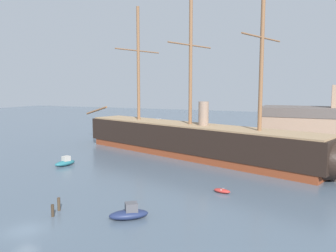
{
  "coord_description": "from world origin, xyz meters",
  "views": [
    {
      "loc": [
        29.73,
        -26.38,
        16.02
      ],
      "look_at": [
        2.93,
        32.33,
        8.62
      ],
      "focal_mm": 36.1,
      "sensor_mm": 36.0,
      "label": 1
    }
  ],
  "objects_px": {
    "dinghy_mid_right": "(222,191)",
    "dinghy_distant_centre": "(219,144)",
    "dinghy_far_right": "(318,160)",
    "mooring_piling_nearest": "(53,211)",
    "motorboat_alongside_stern": "(266,168)",
    "tall_ship": "(190,139)",
    "motorboat_mid_left": "(65,162)",
    "mooring_piling_left_pair": "(59,204)",
    "seagull_in_flight": "(158,119)",
    "motorboat_foreground_right": "(129,213)"
  },
  "relations": [
    {
      "from": "mooring_piling_nearest",
      "to": "seagull_in_flight",
      "type": "bearing_deg",
      "value": 71.94
    },
    {
      "from": "dinghy_distant_centre",
      "to": "mooring_piling_left_pair",
      "type": "xyz_separation_m",
      "value": [
        -4.83,
        -57.89,
        0.56
      ]
    },
    {
      "from": "dinghy_distant_centre",
      "to": "mooring_piling_left_pair",
      "type": "bearing_deg",
      "value": -94.77
    },
    {
      "from": "motorboat_foreground_right",
      "to": "seagull_in_flight",
      "type": "xyz_separation_m",
      "value": [
        -3.25,
        14.59,
        10.22
      ]
    },
    {
      "from": "mooring_piling_left_pair",
      "to": "motorboat_foreground_right",
      "type": "bearing_deg",
      "value": 8.03
    },
    {
      "from": "dinghy_distant_centre",
      "to": "mooring_piling_nearest",
      "type": "relative_size",
      "value": 1.78
    },
    {
      "from": "dinghy_mid_right",
      "to": "seagull_in_flight",
      "type": "xyz_separation_m",
      "value": [
        -10.82,
        -0.19,
        10.61
      ]
    },
    {
      "from": "motorboat_foreground_right",
      "to": "dinghy_far_right",
      "type": "height_order",
      "value": "motorboat_foreground_right"
    },
    {
      "from": "motorboat_foreground_right",
      "to": "seagull_in_flight",
      "type": "height_order",
      "value": "seagull_in_flight"
    },
    {
      "from": "dinghy_distant_centre",
      "to": "dinghy_mid_right",
      "type": "bearing_deg",
      "value": -73.26
    },
    {
      "from": "motorboat_alongside_stern",
      "to": "dinghy_distant_centre",
      "type": "bearing_deg",
      "value": 123.78
    },
    {
      "from": "dinghy_far_right",
      "to": "motorboat_mid_left",
      "type": "bearing_deg",
      "value": -150.39
    },
    {
      "from": "motorboat_mid_left",
      "to": "motorboat_alongside_stern",
      "type": "bearing_deg",
      "value": 18.35
    },
    {
      "from": "motorboat_foreground_right",
      "to": "dinghy_distant_centre",
      "type": "distance_m",
      "value": 56.72
    },
    {
      "from": "dinghy_far_right",
      "to": "mooring_piling_nearest",
      "type": "xyz_separation_m",
      "value": [
        -29.76,
        -49.13,
        0.54
      ]
    },
    {
      "from": "dinghy_far_right",
      "to": "mooring_piling_left_pair",
      "type": "relative_size",
      "value": 1.1
    },
    {
      "from": "motorboat_alongside_stern",
      "to": "seagull_in_flight",
      "type": "distance_m",
      "value": 24.92
    },
    {
      "from": "mooring_piling_left_pair",
      "to": "motorboat_alongside_stern",
      "type": "bearing_deg",
      "value": 56.97
    },
    {
      "from": "tall_ship",
      "to": "motorboat_alongside_stern",
      "type": "height_order",
      "value": "tall_ship"
    },
    {
      "from": "motorboat_alongside_stern",
      "to": "mooring_piling_nearest",
      "type": "distance_m",
      "value": 40.61
    },
    {
      "from": "motorboat_foreground_right",
      "to": "dinghy_far_right",
      "type": "relative_size",
      "value": 2.6
    },
    {
      "from": "mooring_piling_nearest",
      "to": "motorboat_alongside_stern",
      "type": "bearing_deg",
      "value": 59.3
    },
    {
      "from": "dinghy_mid_right",
      "to": "seagull_in_flight",
      "type": "height_order",
      "value": "seagull_in_flight"
    },
    {
      "from": "tall_ship",
      "to": "motorboat_mid_left",
      "type": "xyz_separation_m",
      "value": [
        -19.95,
        -19.59,
        -3.31
      ]
    },
    {
      "from": "tall_ship",
      "to": "motorboat_foreground_right",
      "type": "xyz_separation_m",
      "value": [
        6.73,
        -38.52,
        -3.28
      ]
    },
    {
      "from": "tall_ship",
      "to": "dinghy_far_right",
      "type": "relative_size",
      "value": 38.52
    },
    {
      "from": "dinghy_far_right",
      "to": "motorboat_alongside_stern",
      "type": "bearing_deg",
      "value": -122.44
    },
    {
      "from": "dinghy_distant_centre",
      "to": "mooring_piling_nearest",
      "type": "xyz_separation_m",
      "value": [
        -4.1,
        -59.79,
        0.46
      ]
    },
    {
      "from": "dinghy_mid_right",
      "to": "dinghy_far_right",
      "type": "distance_m",
      "value": 33.72
    },
    {
      "from": "motorboat_mid_left",
      "to": "motorboat_alongside_stern",
      "type": "relative_size",
      "value": 1.28
    },
    {
      "from": "motorboat_mid_left",
      "to": "dinghy_mid_right",
      "type": "relative_size",
      "value": 1.78
    },
    {
      "from": "dinghy_far_right",
      "to": "dinghy_distant_centre",
      "type": "distance_m",
      "value": 27.79
    },
    {
      "from": "mooring_piling_left_pair",
      "to": "seagull_in_flight",
      "type": "bearing_deg",
      "value": 67.66
    },
    {
      "from": "dinghy_mid_right",
      "to": "dinghy_distant_centre",
      "type": "xyz_separation_m",
      "value": [
        -12.55,
        41.72,
        -0.01
      ]
    },
    {
      "from": "dinghy_mid_right",
      "to": "dinghy_far_right",
      "type": "xyz_separation_m",
      "value": [
        13.12,
        31.06,
        -0.09
      ]
    },
    {
      "from": "tall_ship",
      "to": "mooring_piling_left_pair",
      "type": "relative_size",
      "value": 42.39
    },
    {
      "from": "motorboat_mid_left",
      "to": "motorboat_alongside_stern",
      "type": "xyz_separation_m",
      "value": [
        38.33,
        12.71,
        -0.15
      ]
    },
    {
      "from": "motorboat_mid_left",
      "to": "dinghy_distant_centre",
      "type": "xyz_separation_m",
      "value": [
        21.7,
        37.58,
        -0.38
      ]
    },
    {
      "from": "motorboat_foreground_right",
      "to": "motorboat_mid_left",
      "type": "xyz_separation_m",
      "value": [
        -26.67,
        18.92,
        -0.03
      ]
    },
    {
      "from": "motorboat_mid_left",
      "to": "seagull_in_flight",
      "type": "height_order",
      "value": "seagull_in_flight"
    },
    {
      "from": "tall_ship",
      "to": "motorboat_alongside_stern",
      "type": "bearing_deg",
      "value": -20.52
    },
    {
      "from": "tall_ship",
      "to": "dinghy_mid_right",
      "type": "bearing_deg",
      "value": -58.94
    },
    {
      "from": "dinghy_distant_centre",
      "to": "motorboat_foreground_right",
      "type": "bearing_deg",
      "value": -84.96
    },
    {
      "from": "motorboat_foreground_right",
      "to": "mooring_piling_nearest",
      "type": "relative_size",
      "value": 3.23
    },
    {
      "from": "tall_ship",
      "to": "motorboat_foreground_right",
      "type": "distance_m",
      "value": 39.24
    },
    {
      "from": "motorboat_alongside_stern",
      "to": "mooring_piling_left_pair",
      "type": "relative_size",
      "value": 2.22
    },
    {
      "from": "motorboat_mid_left",
      "to": "mooring_piling_left_pair",
      "type": "relative_size",
      "value": 2.83
    },
    {
      "from": "motorboat_mid_left",
      "to": "mooring_piling_left_pair",
      "type": "bearing_deg",
      "value": -50.29
    },
    {
      "from": "dinghy_mid_right",
      "to": "motorboat_alongside_stern",
      "type": "bearing_deg",
      "value": 76.36
    },
    {
      "from": "motorboat_alongside_stern",
      "to": "dinghy_distant_centre",
      "type": "height_order",
      "value": "motorboat_alongside_stern"
    }
  ]
}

